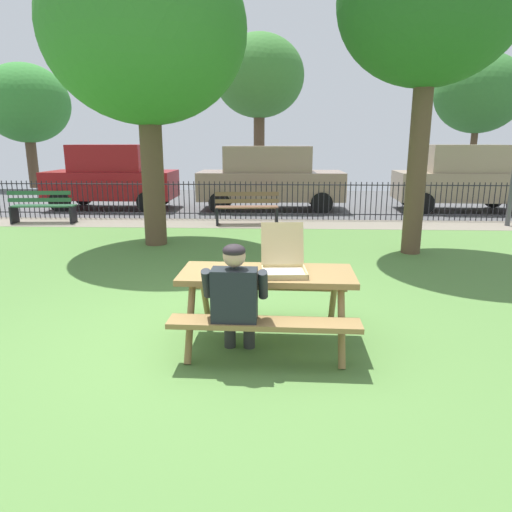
# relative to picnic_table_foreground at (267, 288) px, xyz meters

# --- Properties ---
(ground) EXTENTS (28.00, 11.88, 0.02)m
(ground) POSITION_rel_picnic_table_foreground_xyz_m (-0.62, 2.00, -0.61)
(ground) COLOR #537F3C
(cobblestone_walkway) EXTENTS (28.00, 1.40, 0.01)m
(cobblestone_walkway) POSITION_rel_picnic_table_foreground_xyz_m (-0.62, 7.24, -0.60)
(cobblestone_walkway) COLOR gray
(street_asphalt) EXTENTS (28.00, 7.71, 0.01)m
(street_asphalt) POSITION_rel_picnic_table_foreground_xyz_m (-0.62, 11.79, -0.60)
(street_asphalt) COLOR #515154
(picnic_table_foreground) EXTENTS (1.83, 1.52, 0.79)m
(picnic_table_foreground) POSITION_rel_picnic_table_foreground_xyz_m (0.00, 0.00, 0.00)
(picnic_table_foreground) COLOR olive
(picnic_table_foreground) RESTS_ON ground
(pizza_box_open) EXTENTS (0.48, 0.56, 0.49)m
(pizza_box_open) POSITION_rel_picnic_table_foreground_xyz_m (0.17, 0.01, 0.29)
(pizza_box_open) COLOR tan
(pizza_box_open) RESTS_ON picnic_table_foreground
(pizza_slice_on_table) EXTENTS (0.15, 0.25, 0.02)m
(pizza_slice_on_table) POSITION_rel_picnic_table_foreground_xyz_m (-0.47, 0.01, 0.18)
(pizza_slice_on_table) COLOR #F4D570
(pizza_slice_on_table) RESTS_ON picnic_table_foreground
(adult_at_table) EXTENTS (0.61, 0.60, 1.19)m
(adult_at_table) POSITION_rel_picnic_table_foreground_xyz_m (-0.28, -0.50, 0.06)
(adult_at_table) COLOR #2D2D2D
(adult_at_table) RESTS_ON ground
(iron_fence_streetside) EXTENTS (20.99, 0.03, 1.03)m
(iron_fence_streetside) POSITION_rel_picnic_table_foreground_xyz_m (-0.62, 7.94, -0.07)
(iron_fence_streetside) COLOR black
(iron_fence_streetside) RESTS_ON ground
(park_bench_left) EXTENTS (1.63, 0.59, 0.85)m
(park_bench_left) POSITION_rel_picnic_table_foreground_xyz_m (-6.00, 7.10, -0.18)
(park_bench_left) COLOR #295A36
(park_bench_left) RESTS_ON ground
(park_bench_center) EXTENTS (1.63, 0.60, 0.85)m
(park_bench_center) POSITION_rel_picnic_table_foreground_xyz_m (-0.67, 7.10, -0.18)
(park_bench_center) COLOR brown
(park_bench_center) RESTS_ON ground
(tree_near_table) EXTENTS (3.85, 3.85, 5.84)m
(tree_near_table) POSITION_rel_picnic_table_foreground_xyz_m (-2.41, 4.72, 3.49)
(tree_near_table) COLOR brown
(tree_near_table) RESTS_ON ground
(tree_midground_left) EXTENTS (3.19, 3.19, 5.86)m
(tree_midground_left) POSITION_rel_picnic_table_foreground_xyz_m (2.67, 4.17, 3.79)
(tree_midground_left) COLOR brown
(tree_midground_left) RESTS_ON ground
(parked_car_far_left) EXTENTS (3.90, 1.83, 1.98)m
(parked_car_far_left) POSITION_rel_picnic_table_foreground_xyz_m (-5.07, 9.78, 0.41)
(parked_car_far_left) COLOR maroon
(parked_car_far_left) RESTS_ON ground
(parked_car_left) EXTENTS (4.42, 1.94, 1.94)m
(parked_car_left) POSITION_rel_picnic_table_foreground_xyz_m (-0.13, 9.78, 0.41)
(parked_car_left) COLOR #9C7F68
(parked_car_left) RESTS_ON ground
(parked_car_center) EXTENTS (3.96, 1.96, 1.98)m
(parked_car_center) POSITION_rel_picnic_table_foreground_xyz_m (5.70, 9.78, 0.41)
(parked_car_center) COLOR #9D866B
(parked_car_center) RESTS_ON ground
(far_tree_left) EXTENTS (3.77, 3.77, 5.40)m
(far_tree_left) POSITION_rel_picnic_table_foreground_xyz_m (-11.04, 16.36, 3.08)
(far_tree_left) COLOR brown
(far_tree_left) RESTS_ON ground
(far_tree_midleft) EXTENTS (3.83, 3.83, 6.50)m
(far_tree_midleft) POSITION_rel_picnic_table_foreground_xyz_m (-0.72, 16.36, 4.13)
(far_tree_midleft) COLOR brown
(far_tree_midleft) RESTS_ON ground
(far_tree_center) EXTENTS (3.65, 3.65, 5.68)m
(far_tree_center) POSITION_rel_picnic_table_foreground_xyz_m (8.56, 16.36, 3.43)
(far_tree_center) COLOR brown
(far_tree_center) RESTS_ON ground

